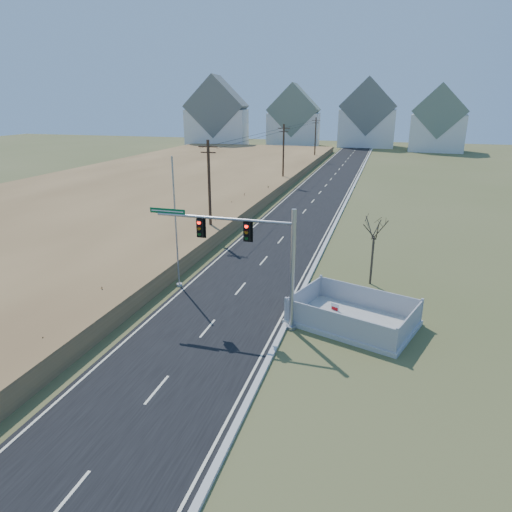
{
  "coord_description": "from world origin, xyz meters",
  "views": [
    {
      "loc": [
        9.05,
        -23.34,
        12.21
      ],
      "look_at": [
        1.83,
        1.52,
        3.4
      ],
      "focal_mm": 32.0,
      "sensor_mm": 36.0,
      "label": 1
    }
  ],
  "objects": [
    {
      "name": "open_sign",
      "position": [
        6.65,
        2.0,
        0.35
      ],
      "size": [
        0.51,
        0.28,
        0.67
      ],
      "rotation": [
        0.0,
        0.0,
        -0.45
      ],
      "color": "white",
      "rests_on": "ground"
    },
    {
      "name": "condo_n",
      "position": [
        2.0,
        112.0,
        7.61
      ],
      "size": [
        15.27,
        10.2,
        18.54
      ],
      "color": "white",
      "rests_on": "ground"
    },
    {
      "name": "condo_ne",
      "position": [
        20.0,
        104.0,
        6.84
      ],
      "size": [
        14.12,
        10.51,
        16.52
      ],
      "rotation": [
        0.0,
        0.0,
        -0.1
      ],
      "color": "white",
      "rests_on": "ground"
    },
    {
      "name": "road",
      "position": [
        0.0,
        50.0,
        0.03
      ],
      "size": [
        8.0,
        180.0,
        0.06
      ],
      "primitive_type": "cube",
      "color": "black",
      "rests_on": "ground"
    },
    {
      "name": "fence_enclosure",
      "position": [
        7.8,
        0.93,
        0.3
      ],
      "size": [
        7.83,
        6.49,
        1.54
      ],
      "rotation": [
        0.0,
        0.0,
        -0.33
      ],
      "color": "#B7B5AD",
      "rests_on": "ground"
    },
    {
      "name": "utility_pole_mid",
      "position": [
        -6.5,
        45.0,
        4.68
      ],
      "size": [
        1.8,
        0.26,
        9.0
      ],
      "color": "#422D1E",
      "rests_on": "ground"
    },
    {
      "name": "condo_nnw",
      "position": [
        -18.0,
        108.0,
        6.94
      ],
      "size": [
        14.93,
        11.17,
        17.03
      ],
      "rotation": [
        0.0,
        0.0,
        0.07
      ],
      "color": "white",
      "rests_on": "ground"
    },
    {
      "name": "utility_pole_far",
      "position": [
        -6.5,
        75.0,
        4.68
      ],
      "size": [
        1.8,
        0.26,
        9.0
      ],
      "color": "#422D1E",
      "rests_on": "ground"
    },
    {
      "name": "reed_marsh",
      "position": [
        -24.0,
        40.0,
        0.65
      ],
      "size": [
        38.0,
        110.0,
        1.3
      ],
      "primitive_type": "cube",
      "color": "#AD844E",
      "rests_on": "ground"
    },
    {
      "name": "ground",
      "position": [
        0.0,
        0.0,
        0.0
      ],
      "size": [
        260.0,
        260.0,
        0.0
      ],
      "primitive_type": "plane",
      "color": "#4E5429",
      "rests_on": "ground"
    },
    {
      "name": "bare_tree",
      "position": [
        8.46,
        7.56,
        4.15
      ],
      "size": [
        1.94,
        1.94,
        5.14
      ],
      "color": "#4C3F33",
      "rests_on": "ground"
    },
    {
      "name": "traffic_signal_mast",
      "position": [
        2.65,
        -0.57,
        4.27
      ],
      "size": [
        8.69,
        0.59,
        6.91
      ],
      "rotation": [
        0.0,
        0.0,
        -0.01
      ],
      "color": "#9EA0A5",
      "rests_on": "ground"
    },
    {
      "name": "curb",
      "position": [
        4.15,
        50.0,
        0.09
      ],
      "size": [
        0.3,
        180.0,
        0.18
      ],
      "primitive_type": "cube",
      "color": "#B2AFA8",
      "rests_on": "ground"
    },
    {
      "name": "flagpole",
      "position": [
        -4.3,
        3.41,
        3.56
      ],
      "size": [
        0.4,
        0.4,
        8.91
      ],
      "color": "#B7B5AD",
      "rests_on": "ground"
    },
    {
      "name": "condo_nw",
      "position": [
        -38.0,
        100.0,
        7.7
      ],
      "size": [
        17.69,
        13.38,
        19.05
      ],
      "rotation": [
        0.0,
        0.0,
        0.14
      ],
      "color": "white",
      "rests_on": "ground"
    },
    {
      "name": "utility_pole_near",
      "position": [
        -6.5,
        15.0,
        4.68
      ],
      "size": [
        1.8,
        0.26,
        9.0
      ],
      "color": "#422D1E",
      "rests_on": "ground"
    }
  ]
}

